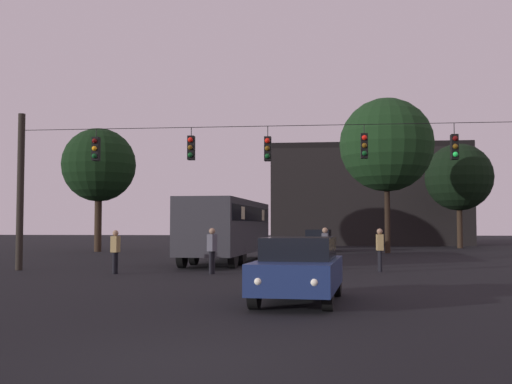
% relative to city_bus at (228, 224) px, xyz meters
% --- Properties ---
extents(ground_plane, '(168.00, 168.00, 0.00)m').
position_rel_city_bus_xyz_m(ground_plane, '(2.76, 2.16, -1.87)').
color(ground_plane, black).
rests_on(ground_plane, ground).
extents(overhead_signal_span, '(20.88, 0.44, 6.36)m').
position_rel_city_bus_xyz_m(overhead_signal_span, '(2.75, -6.23, 1.89)').
color(overhead_signal_span, black).
rests_on(overhead_signal_span, ground).
extents(city_bus, '(3.06, 11.11, 3.00)m').
position_rel_city_bus_xyz_m(city_bus, '(0.00, 0.00, 0.00)').
color(city_bus, '#2D2D33').
rests_on(city_bus, ground).
extents(car_near_right, '(2.15, 4.45, 1.52)m').
position_rel_city_bus_xyz_m(car_near_right, '(4.13, -15.56, -1.07)').
color(car_near_right, navy).
rests_on(car_near_right, ground).
extents(car_far_left, '(2.15, 4.45, 1.52)m').
position_rel_city_bus_xyz_m(car_far_left, '(4.31, 13.66, -1.07)').
color(car_far_left, '#2D2D33').
rests_on(car_far_left, ground).
extents(pedestrian_crossing_left, '(0.28, 0.38, 1.72)m').
position_rel_city_bus_xyz_m(pedestrian_crossing_left, '(4.74, -4.60, -0.89)').
color(pedestrian_crossing_left, black).
rests_on(pedestrian_crossing_left, ground).
extents(pedestrian_crossing_center, '(0.28, 0.38, 1.63)m').
position_rel_city_bus_xyz_m(pedestrian_crossing_center, '(-3.03, -7.69, -0.95)').
color(pedestrian_crossing_center, black).
rests_on(pedestrian_crossing_center, ground).
extents(pedestrian_crossing_right, '(0.35, 0.42, 1.71)m').
position_rel_city_bus_xyz_m(pedestrian_crossing_right, '(0.56, -7.32, -0.90)').
color(pedestrian_crossing_right, black).
rests_on(pedestrian_crossing_right, ground).
extents(pedestrian_near_bus, '(0.27, 0.38, 1.68)m').
position_rel_city_bus_xyz_m(pedestrian_near_bus, '(6.86, -5.58, -0.91)').
color(pedestrian_near_bus, black).
rests_on(pedestrian_near_bus, ground).
extents(corner_building, '(17.87, 10.83, 9.25)m').
position_rel_city_bus_xyz_m(corner_building, '(8.85, 31.13, 2.76)').
color(corner_building, black).
rests_on(corner_building, ground).
extents(tree_left_silhouette, '(5.10, 5.10, 8.56)m').
position_rel_city_bus_xyz_m(tree_left_silhouette, '(-10.84, 11.55, 4.11)').
color(tree_left_silhouette, '#2D2116').
rests_on(tree_left_silhouette, ground).
extents(tree_behind_building, '(5.38, 5.38, 8.37)m').
position_rel_city_bus_xyz_m(tree_behind_building, '(15.45, 21.24, 3.80)').
color(tree_behind_building, '#2D2116').
rests_on(tree_behind_building, ground).
extents(tree_right_far, '(6.19, 6.19, 10.23)m').
position_rel_city_bus_xyz_m(tree_right_far, '(8.83, 11.56, 5.26)').
color(tree_right_far, black).
rests_on(tree_right_far, ground).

